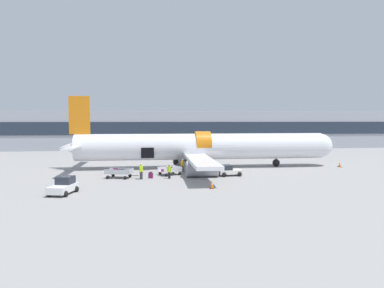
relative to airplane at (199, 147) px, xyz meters
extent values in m
plane|color=gray|center=(1.73, -2.12, -2.88)|extent=(500.00, 500.00, 0.00)
cube|color=#9EA3AD|center=(1.73, 35.43, 1.52)|extent=(105.13, 13.97, 8.79)
cube|color=#232D3D|center=(1.73, 28.38, 1.95)|extent=(103.03, 0.16, 2.81)
cylinder|color=silver|center=(0.46, 0.00, 0.11)|extent=(34.71, 3.63, 3.63)
sphere|color=silver|center=(17.82, 0.00, 0.11)|extent=(3.45, 3.45, 3.45)
cone|color=silver|center=(-16.89, 0.00, 0.11)|extent=(4.17, 3.34, 3.34)
cylinder|color=orange|center=(0.46, -0.03, 0.43)|extent=(2.08, 3.63, 3.63)
cube|color=orange|center=(-16.21, 0.00, 4.47)|extent=(2.72, 0.28, 5.11)
cube|color=silver|center=(-16.20, -4.02, 0.47)|extent=(1.15, 8.04, 0.20)
cube|color=silver|center=(-16.20, 4.02, 0.47)|extent=(1.15, 8.04, 0.20)
cube|color=silver|center=(-0.93, -7.72, -0.89)|extent=(2.74, 14.36, 0.40)
cube|color=silver|center=(-0.93, 7.73, -0.89)|extent=(2.74, 14.36, 0.40)
cylinder|color=gray|center=(-0.73, -7.84, -1.90)|extent=(3.75, 1.91, 1.91)
cylinder|color=gray|center=(-0.73, 7.85, -1.90)|extent=(3.75, 1.91, 1.91)
cube|color=black|center=(-7.17, -1.79, -0.53)|extent=(1.70, 0.12, 1.40)
cylinder|color=#56565B|center=(11.22, 0.00, -1.58)|extent=(0.22, 0.22, 1.55)
sphere|color=black|center=(11.22, 0.00, -2.35)|extent=(1.06, 1.06, 1.06)
cylinder|color=#56565B|center=(-3.01, -2.51, -1.58)|extent=(0.22, 0.22, 1.55)
sphere|color=black|center=(-3.01, -2.51, -2.35)|extent=(1.06, 1.06, 1.06)
cylinder|color=#56565B|center=(-3.01, 2.52, -1.58)|extent=(0.22, 0.22, 1.55)
sphere|color=black|center=(-3.01, 2.52, -2.35)|extent=(1.06, 1.06, 1.06)
cube|color=white|center=(-14.63, -15.58, -2.33)|extent=(2.25, 3.39, 0.62)
cube|color=#232833|center=(-14.51, -15.05, -1.67)|extent=(1.64, 1.67, 0.70)
cube|color=black|center=(-14.27, -14.02, -2.46)|extent=(1.43, 0.44, 0.31)
sphere|color=black|center=(-13.65, -14.72, -2.60)|extent=(0.56, 0.56, 0.56)
sphere|color=black|center=(-15.13, -14.38, -2.60)|extent=(0.56, 0.56, 0.56)
sphere|color=black|center=(-14.13, -16.78, -2.60)|extent=(0.56, 0.56, 0.56)
sphere|color=black|center=(-15.61, -16.44, -2.60)|extent=(0.56, 0.56, 0.56)
cube|color=silver|center=(2.76, -7.24, -2.39)|extent=(2.96, 1.78, 0.49)
cube|color=#232833|center=(2.26, -7.29, -1.85)|extent=(1.39, 1.40, 0.60)
cube|color=black|center=(1.30, -7.39, -2.49)|extent=(0.25, 1.36, 0.25)
sphere|color=black|center=(1.73, -6.63, -2.60)|extent=(0.56, 0.56, 0.56)
sphere|color=black|center=(1.87, -8.05, -2.60)|extent=(0.56, 0.56, 0.56)
sphere|color=black|center=(3.64, -6.44, -2.60)|extent=(0.56, 0.56, 0.56)
sphere|color=black|center=(3.78, -7.86, -2.60)|extent=(0.56, 0.56, 0.56)
cube|color=silver|center=(-4.43, -5.86, -2.42)|extent=(3.05, 2.65, 0.05)
cube|color=silver|center=(-3.31, -5.29, -2.14)|extent=(0.81, 1.51, 0.51)
cube|color=silver|center=(-4.07, -6.57, -2.14)|extent=(2.28, 1.20, 0.51)
cube|color=silver|center=(-4.79, -5.15, -2.14)|extent=(2.28, 1.20, 0.51)
cube|color=#333338|center=(-2.88, -5.07, -2.61)|extent=(0.84, 0.48, 0.06)
sphere|color=black|center=(-3.25, -6.19, -2.68)|extent=(0.40, 0.40, 0.40)
sphere|color=black|center=(-4.00, -4.71, -2.68)|extent=(0.40, 0.40, 0.40)
sphere|color=black|center=(-4.86, -7.01, -2.68)|extent=(0.40, 0.40, 0.40)
sphere|color=black|center=(-5.61, -5.53, -2.68)|extent=(0.40, 0.40, 0.40)
cube|color=black|center=(-4.35, -5.95, -2.13)|extent=(0.48, 0.34, 0.52)
cube|color=#721951|center=(-5.25, -6.29, -2.25)|extent=(0.52, 0.38, 0.29)
cube|color=#1E2347|center=(-4.67, -6.36, -2.14)|extent=(0.43, 0.39, 0.51)
cube|color=#B7BABF|center=(-10.40, -7.37, -2.31)|extent=(3.30, 2.35, 0.05)
cube|color=#B7BABF|center=(-8.99, -7.75, -2.04)|extent=(0.48, 1.58, 0.49)
cube|color=#B7BABF|center=(-10.60, -8.12, -2.04)|extent=(2.83, 0.82, 0.49)
cube|color=#B7BABF|center=(-10.19, -6.61, -2.04)|extent=(2.83, 0.82, 0.49)
cube|color=#333338|center=(-8.53, -7.88, -2.55)|extent=(0.89, 0.31, 0.06)
sphere|color=black|center=(-9.60, -8.42, -2.68)|extent=(0.40, 0.40, 0.40)
sphere|color=black|center=(-9.18, -6.86, -2.68)|extent=(0.40, 0.40, 0.40)
sphere|color=black|center=(-11.61, -7.88, -2.68)|extent=(0.40, 0.40, 0.40)
sphere|color=black|center=(-11.19, -6.31, -2.68)|extent=(0.40, 0.40, 0.40)
cube|color=#721951|center=(-10.83, -6.93, -2.04)|extent=(0.55, 0.47, 0.49)
cube|color=#2D2D33|center=(-9.97, -7.58, -2.04)|extent=(0.38, 0.26, 0.49)
cube|color=black|center=(-10.36, -7.20, -2.09)|extent=(0.57, 0.40, 0.40)
cube|color=#14472D|center=(-9.36, -7.77, -2.12)|extent=(0.48, 0.31, 0.33)
cylinder|color=#2D2D33|center=(-7.81, -8.54, -2.43)|extent=(0.44, 0.44, 0.89)
cylinder|color=#B7E019|center=(-7.81, -8.54, -1.63)|extent=(0.56, 0.56, 0.70)
sphere|color=beige|center=(-7.81, -8.54, -1.16)|extent=(0.25, 0.25, 0.25)
cylinder|color=#B7E019|center=(-7.69, -8.32, -1.71)|extent=(0.18, 0.18, 0.65)
cylinder|color=#B7E019|center=(-7.92, -8.76, -1.71)|extent=(0.18, 0.18, 0.65)
cylinder|color=#1E2338|center=(-1.57, -4.09, -2.46)|extent=(0.32, 0.32, 0.83)
cylinder|color=orange|center=(-1.57, -4.09, -1.72)|extent=(0.41, 0.41, 0.66)
sphere|color=brown|center=(-1.57, -4.09, -1.27)|extent=(0.23, 0.23, 0.23)
cylinder|color=orange|center=(-1.55, -3.86, -1.79)|extent=(0.13, 0.13, 0.60)
cylinder|color=orange|center=(-1.58, -4.32, -1.79)|extent=(0.13, 0.13, 0.60)
cylinder|color=black|center=(-2.67, -3.33, -2.49)|extent=(0.40, 0.40, 0.78)
cylinder|color=orange|center=(-2.67, -3.33, -1.80)|extent=(0.51, 0.51, 0.61)
sphere|color=beige|center=(-2.67, -3.33, -1.38)|extent=(0.22, 0.22, 0.22)
cylinder|color=orange|center=(-2.52, -3.49, -1.86)|extent=(0.16, 0.16, 0.56)
cylinder|color=orange|center=(-2.81, -3.18, -1.86)|extent=(0.16, 0.16, 0.56)
cylinder|color=black|center=(-4.62, -8.46, -2.50)|extent=(0.39, 0.39, 0.77)
cylinder|color=#B7E019|center=(-4.62, -8.46, -1.81)|extent=(0.51, 0.51, 0.60)
sphere|color=brown|center=(-4.62, -8.46, -1.40)|extent=(0.21, 0.21, 0.21)
cylinder|color=#B7E019|center=(-4.46, -8.60, -1.88)|extent=(0.16, 0.16, 0.55)
cylinder|color=#B7E019|center=(-4.78, -8.32, -1.88)|extent=(0.16, 0.16, 0.55)
cube|color=#721951|center=(-6.74, -8.04, -2.56)|extent=(0.56, 0.40, 0.63)
cube|color=black|center=(-6.74, -8.04, -2.19)|extent=(0.32, 0.17, 0.12)
cube|color=black|center=(20.11, -1.51, -2.86)|extent=(0.58, 0.58, 0.03)
cone|color=orange|center=(20.11, -1.51, -2.55)|extent=(0.43, 0.43, 0.66)
cylinder|color=white|center=(20.11, -1.51, -2.52)|extent=(0.25, 0.25, 0.08)
cube|color=black|center=(-0.74, -14.59, -2.86)|extent=(0.44, 0.44, 0.03)
cone|color=orange|center=(-0.74, -14.59, -2.48)|extent=(0.32, 0.32, 0.79)
cylinder|color=white|center=(-0.74, -14.59, -2.44)|extent=(0.19, 0.19, 0.09)
cube|color=black|center=(0.43, -7.78, -2.86)|extent=(0.55, 0.55, 0.03)
cone|color=orange|center=(0.43, -7.78, -2.56)|extent=(0.41, 0.41, 0.65)
cylinder|color=white|center=(0.43, -7.78, -2.52)|extent=(0.24, 0.24, 0.08)
camera|label=1|loc=(-6.49, -47.32, 3.87)|focal=32.00mm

